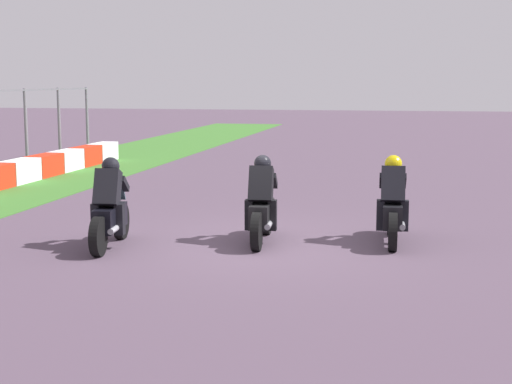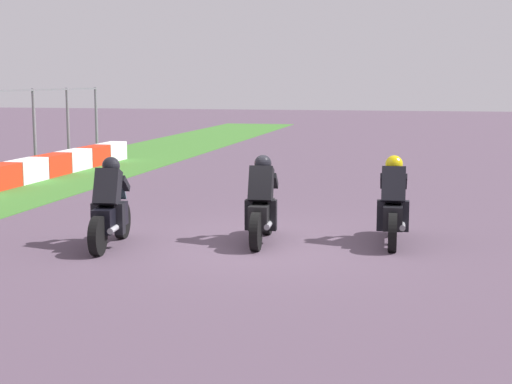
% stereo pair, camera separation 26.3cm
% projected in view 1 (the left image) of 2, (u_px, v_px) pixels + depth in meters
% --- Properties ---
extents(ground_plane, '(120.00, 120.00, 0.00)m').
position_uv_depth(ground_plane, '(261.00, 244.00, 13.35)').
color(ground_plane, '#544252').
extents(rider_lane_a, '(2.04, 0.55, 1.51)m').
position_uv_depth(rider_lane_a, '(393.00, 207.00, 13.41)').
color(rider_lane_a, black).
rests_on(rider_lane_a, ground_plane).
extents(rider_lane_b, '(2.04, 0.55, 1.51)m').
position_uv_depth(rider_lane_b, '(262.00, 207.00, 13.44)').
color(rider_lane_b, black).
rests_on(rider_lane_b, ground_plane).
extents(rider_lane_c, '(2.04, 0.57, 1.51)m').
position_uv_depth(rider_lane_c, '(110.00, 211.00, 13.04)').
color(rider_lane_c, black).
rests_on(rider_lane_c, ground_plane).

